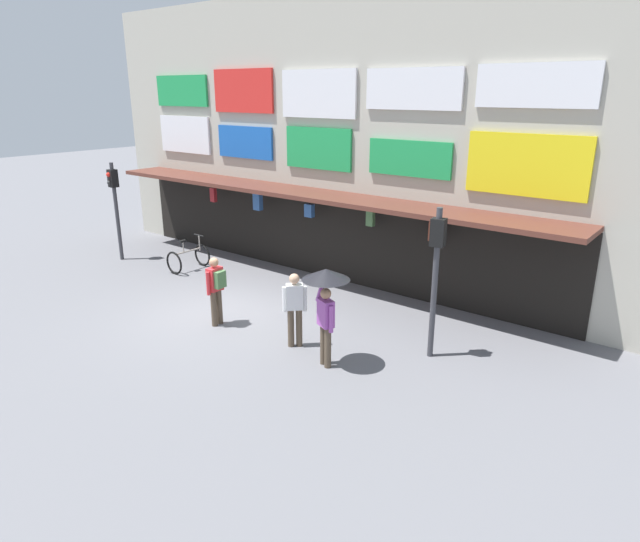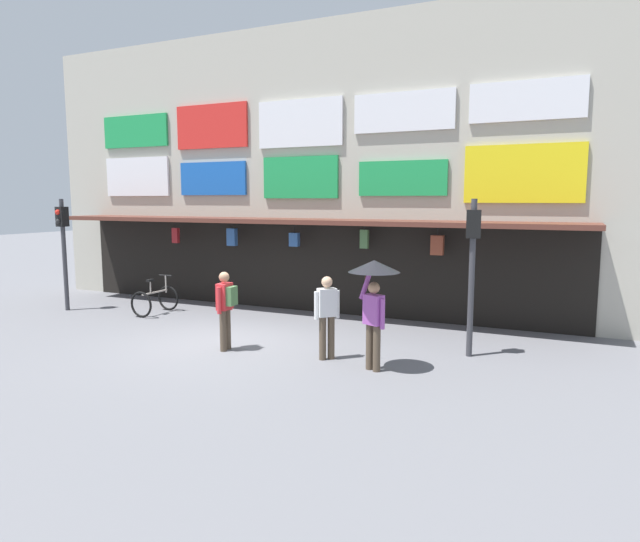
% 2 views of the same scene
% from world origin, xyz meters
% --- Properties ---
extents(ground_plane, '(80.00, 80.00, 0.00)m').
position_xyz_m(ground_plane, '(0.00, 0.00, 0.00)').
color(ground_plane, slate).
extents(shopfront, '(18.00, 2.60, 8.00)m').
position_xyz_m(shopfront, '(0.00, 4.57, 3.96)').
color(shopfront, '#B2AD9E').
rests_on(shopfront, ground).
extents(traffic_light_near, '(0.29, 0.33, 3.20)m').
position_xyz_m(traffic_light_near, '(-6.17, 1.17, 2.14)').
color(traffic_light_near, '#38383D').
rests_on(traffic_light_near, ground).
extents(traffic_light_far, '(0.32, 0.35, 3.20)m').
position_xyz_m(traffic_light_far, '(5.23, 1.19, 2.14)').
color(traffic_light_far, '#38383D').
rests_on(traffic_light_far, ground).
extents(bicycle_parked, '(0.73, 1.16, 1.05)m').
position_xyz_m(bicycle_parked, '(-3.49, 1.83, 0.39)').
color(bicycle_parked, black).
rests_on(bicycle_parked, ground).
extents(pedestrian_in_black, '(0.41, 0.41, 1.68)m').
position_xyz_m(pedestrian_in_black, '(2.67, -0.24, 0.95)').
color(pedestrian_in_black, brown).
rests_on(pedestrian_in_black, ground).
extents(pedestrian_with_umbrella, '(0.96, 0.96, 2.08)m').
position_xyz_m(pedestrian_with_umbrella, '(3.75, -0.54, 1.64)').
color(pedestrian_with_umbrella, brown).
rests_on(pedestrian_with_umbrella, ground).
extents(pedestrian_in_purple, '(0.37, 0.53, 1.68)m').
position_xyz_m(pedestrian_in_purple, '(0.46, -0.50, 0.98)').
color(pedestrian_in_purple, brown).
rests_on(pedestrian_in_purple, ground).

